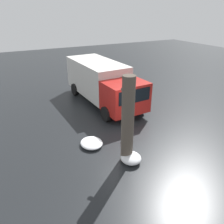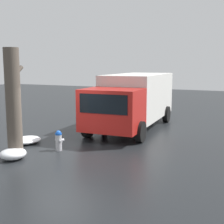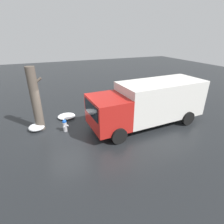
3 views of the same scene
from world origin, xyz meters
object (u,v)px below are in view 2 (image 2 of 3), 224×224
fire_hydrant (59,140)px  delivery_truck (134,99)px  pedestrian (104,113)px  tree_trunk (13,103)px

fire_hydrant → delivery_truck: 5.42m
fire_hydrant → pedestrian: (3.17, -0.37, 0.59)m
fire_hydrant → tree_trunk: tree_trunk is taller
tree_trunk → pedestrian: tree_trunk is taller
delivery_truck → tree_trunk: bearing=71.0°
fire_hydrant → pedestrian: pedestrian is taller
fire_hydrant → delivery_truck: bearing=15.5°
pedestrian → fire_hydrant: bearing=-165.8°
pedestrian → delivery_truck: bearing=2.4°
tree_trunk → delivery_truck: 6.86m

